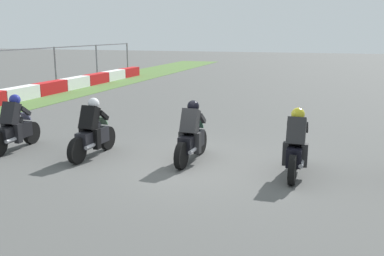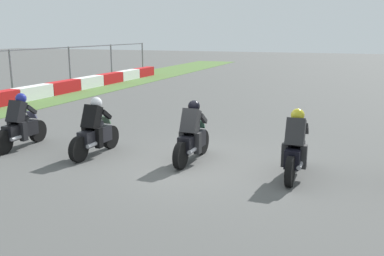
# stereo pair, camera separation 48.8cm
# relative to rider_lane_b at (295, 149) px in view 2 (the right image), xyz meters

# --- Properties ---
(ground_plane) EXTENTS (120.00, 120.00, 0.00)m
(ground_plane) POSITION_rel_rider_lane_b_xyz_m (0.03, 2.43, -0.62)
(ground_plane) COLOR #4F504E
(rider_lane_b) EXTENTS (2.04, 0.54, 1.51)m
(rider_lane_b) POSITION_rel_rider_lane_b_xyz_m (0.00, 0.00, 0.00)
(rider_lane_b) COLOR black
(rider_lane_b) RESTS_ON ground_plane
(rider_lane_c) EXTENTS (2.04, 0.55, 1.51)m
(rider_lane_c) POSITION_rel_rider_lane_b_xyz_m (0.29, 2.54, 0.00)
(rider_lane_c) COLOR black
(rider_lane_c) RESTS_ON ground_plane
(rider_lane_d) EXTENTS (2.04, 0.55, 1.51)m
(rider_lane_d) POSITION_rel_rider_lane_b_xyz_m (-0.10, 5.10, 0.00)
(rider_lane_d) COLOR black
(rider_lane_d) RESTS_ON ground_plane
(rider_lane_e) EXTENTS (2.04, 0.55, 1.51)m
(rider_lane_e) POSITION_rel_rider_lane_b_xyz_m (-0.21, 7.43, 0.00)
(rider_lane_e) COLOR black
(rider_lane_e) RESTS_ON ground_plane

